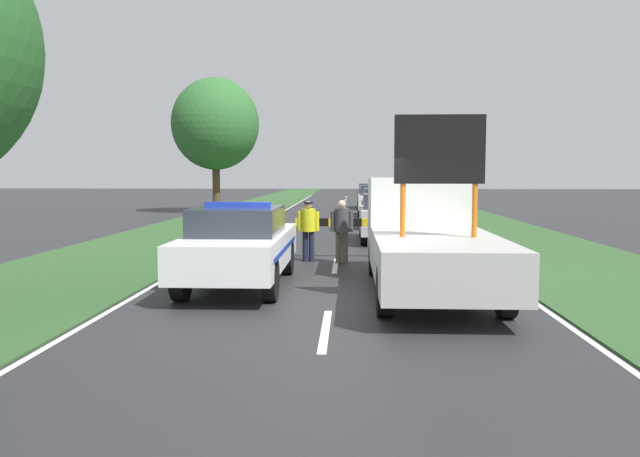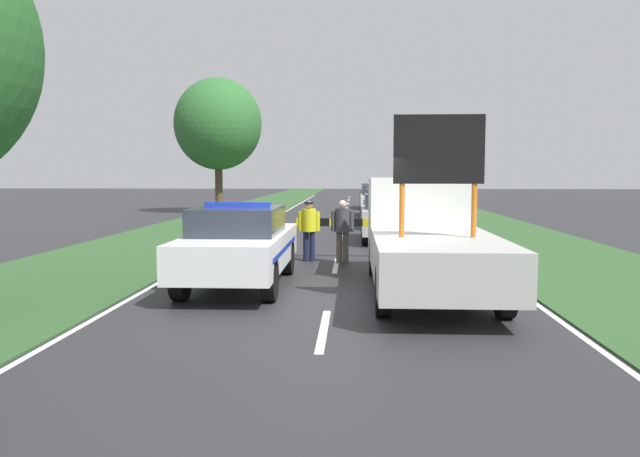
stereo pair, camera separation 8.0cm
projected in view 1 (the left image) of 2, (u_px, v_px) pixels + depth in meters
ground_plane at (330, 302)px, 10.92m from camera, size 160.00×160.00×0.00m
lane_markings at (342, 221)px, 29.28m from camera, size 7.25×69.15×0.01m
grass_verge_left at (223, 218)px, 31.11m from camera, size 4.58×120.00×0.03m
grass_verge_right at (464, 219)px, 30.54m from camera, size 4.58×120.00×0.03m
police_car at (240, 244)px, 12.38m from camera, size 1.84×4.89×1.69m
work_truck at (426, 235)px, 12.16m from camera, size 2.13×6.34×3.22m
road_barrier at (345, 225)px, 16.47m from camera, size 2.64×0.08×1.06m
police_officer at (308, 226)px, 15.86m from camera, size 0.56×0.35×1.55m
pedestrian_civilian at (342, 226)px, 15.50m from camera, size 0.57×0.36×1.58m
traffic_cone_near_police at (244, 251)px, 15.21m from camera, size 0.53×0.53×0.72m
traffic_cone_centre_front at (256, 248)px, 16.59m from camera, size 0.38×0.38×0.53m
queued_car_sedan_silver at (388, 217)px, 20.61m from camera, size 1.85×3.90×1.57m
queued_car_suv_grey at (382, 207)px, 26.29m from camera, size 1.71×4.04×1.62m
queued_car_van_white at (374, 200)px, 32.97m from camera, size 1.71×4.02×1.63m
queued_car_sedan_black at (371, 196)px, 40.11m from camera, size 1.75×4.52×1.59m
roadside_tree_near_left at (215, 124)px, 35.18m from camera, size 4.93×4.93×7.62m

